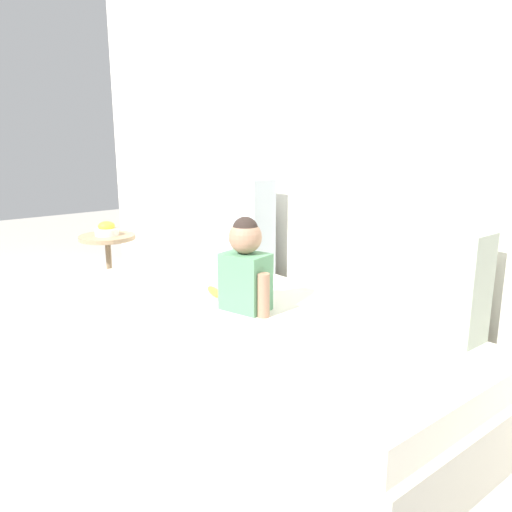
% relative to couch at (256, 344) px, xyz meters
% --- Properties ---
extents(ground_plane, '(12.00, 12.00, 0.00)m').
position_rel_couch_xyz_m(ground_plane, '(0.00, 0.00, -0.19)').
color(ground_plane, '#B2ADA3').
extents(back_wall, '(5.49, 0.10, 2.39)m').
position_rel_couch_xyz_m(back_wall, '(0.00, 0.60, 1.00)').
color(back_wall, silver).
rests_on(back_wall, ground).
extents(couch, '(2.29, 0.94, 0.39)m').
position_rel_couch_xyz_m(couch, '(0.00, 0.00, 0.00)').
color(couch, beige).
rests_on(couch, ground).
extents(throw_pillow_left, '(0.52, 0.16, 0.56)m').
position_rel_couch_xyz_m(throw_pillow_left, '(-0.63, 0.37, 0.48)').
color(throw_pillow_left, '#B2BCC6').
rests_on(throw_pillow_left, couch).
extents(throw_pillow_right, '(0.58, 0.16, 0.45)m').
position_rel_couch_xyz_m(throw_pillow_right, '(0.63, 0.37, 0.42)').
color(throw_pillow_right, '#99A393').
rests_on(throw_pillow_right, couch).
extents(toddler, '(0.32, 0.20, 0.44)m').
position_rel_couch_xyz_m(toddler, '(-0.00, -0.06, 0.41)').
color(toddler, '#568E66').
rests_on(toddler, couch).
extents(banana, '(0.18, 0.08, 0.04)m').
position_rel_couch_xyz_m(banana, '(-0.27, -0.06, 0.22)').
color(banana, yellow).
rests_on(banana, couch).
extents(side_table, '(0.39, 0.39, 0.51)m').
position_rel_couch_xyz_m(side_table, '(-1.58, -0.07, 0.20)').
color(side_table, tan).
rests_on(side_table, ground).
extents(fruit_bowl, '(0.16, 0.16, 0.10)m').
position_rel_couch_xyz_m(fruit_bowl, '(-1.58, -0.07, 0.35)').
color(fruit_bowl, silver).
rests_on(fruit_bowl, side_table).
extents(floor_rug, '(2.06, 1.00, 0.01)m').
position_rel_couch_xyz_m(floor_rug, '(0.00, -1.02, -0.19)').
color(floor_rug, beige).
rests_on(floor_rug, ground).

